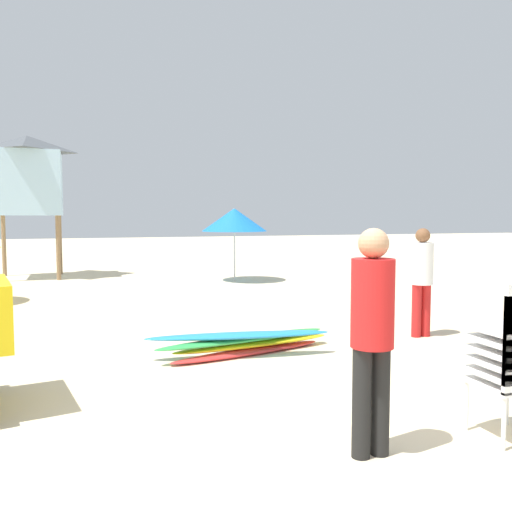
{
  "coord_description": "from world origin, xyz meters",
  "views": [
    {
      "loc": [
        -1.55,
        -4.14,
        1.8
      ],
      "look_at": [
        1.03,
        3.66,
        1.18
      ],
      "focal_mm": 38.12,
      "sensor_mm": 36.0,
      "label": 1
    }
  ],
  "objects_px": {
    "beach_umbrella_mid": "(234,220)",
    "lifeguard_near_center": "(372,326)",
    "surfboard_pile": "(246,342)",
    "lifeguard_far_right": "(422,275)",
    "lifeguard_tower": "(28,175)"
  },
  "relations": [
    {
      "from": "lifeguard_near_center",
      "to": "lifeguard_far_right",
      "type": "distance_m",
      "value": 4.32
    },
    {
      "from": "lifeguard_near_center",
      "to": "beach_umbrella_mid",
      "type": "height_order",
      "value": "beach_umbrella_mid"
    },
    {
      "from": "surfboard_pile",
      "to": "lifeguard_tower",
      "type": "xyz_separation_m",
      "value": [
        -3.32,
        10.17,
        2.76
      ]
    },
    {
      "from": "lifeguard_far_right",
      "to": "beach_umbrella_mid",
      "type": "distance_m",
      "value": 7.46
    },
    {
      "from": "surfboard_pile",
      "to": "beach_umbrella_mid",
      "type": "relative_size",
      "value": 1.3
    },
    {
      "from": "surfboard_pile",
      "to": "lifeguard_near_center",
      "type": "bearing_deg",
      "value": -89.83
    },
    {
      "from": "lifeguard_near_center",
      "to": "lifeguard_tower",
      "type": "xyz_separation_m",
      "value": [
        -3.33,
        13.29,
        1.94
      ]
    },
    {
      "from": "lifeguard_near_center",
      "to": "lifeguard_tower",
      "type": "relative_size",
      "value": 0.42
    },
    {
      "from": "beach_umbrella_mid",
      "to": "lifeguard_near_center",
      "type": "bearing_deg",
      "value": -100.66
    },
    {
      "from": "surfboard_pile",
      "to": "beach_umbrella_mid",
      "type": "height_order",
      "value": "beach_umbrella_mid"
    },
    {
      "from": "lifeguard_tower",
      "to": "beach_umbrella_mid",
      "type": "relative_size",
      "value": 2.04
    },
    {
      "from": "lifeguard_tower",
      "to": "beach_umbrella_mid",
      "type": "bearing_deg",
      "value": -25.88
    },
    {
      "from": "surfboard_pile",
      "to": "lifeguard_far_right",
      "type": "xyz_separation_m",
      "value": [
        2.78,
        0.19,
        0.76
      ]
    },
    {
      "from": "beach_umbrella_mid",
      "to": "lifeguard_far_right",
      "type": "bearing_deg",
      "value": -84.14
    },
    {
      "from": "lifeguard_near_center",
      "to": "beach_umbrella_mid",
      "type": "relative_size",
      "value": 0.86
    }
  ]
}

